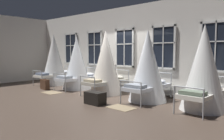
% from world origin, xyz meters
% --- Properties ---
extents(ground, '(22.76, 22.76, 0.00)m').
position_xyz_m(ground, '(0.00, 0.00, 0.00)').
color(ground, '#4C3D33').
extents(back_wall_with_windows, '(12.38, 0.10, 3.55)m').
position_xyz_m(back_wall_with_windows, '(0.00, 1.38, 1.78)').
color(back_wall_with_windows, silver).
rests_on(back_wall_with_windows, ground).
extents(window_bank, '(8.34, 0.10, 2.56)m').
position_xyz_m(window_bank, '(-0.00, 1.26, 1.01)').
color(window_bank, black).
rests_on(window_bank, ground).
extents(cot_first, '(1.29, 1.95, 2.55)m').
position_xyz_m(cot_first, '(-3.67, 0.21, 1.23)').
color(cot_first, '#9EA3A8').
rests_on(cot_first, ground).
extents(cot_second, '(1.29, 1.95, 2.34)m').
position_xyz_m(cot_second, '(-1.83, 0.17, 1.13)').
color(cot_second, '#9EA3A8').
rests_on(cot_second, ground).
extents(cot_third, '(1.29, 1.95, 2.46)m').
position_xyz_m(cot_third, '(-0.04, 0.16, 1.19)').
color(cot_third, '#9EA3A8').
rests_on(cot_third, ground).
extents(cot_fourth, '(1.29, 1.95, 2.40)m').
position_xyz_m(cot_fourth, '(1.88, 0.17, 1.16)').
color(cot_fourth, '#9EA3A8').
rests_on(cot_fourth, ground).
extents(cot_fifth, '(1.29, 1.95, 2.44)m').
position_xyz_m(cot_fifth, '(3.71, 0.23, 1.18)').
color(cot_fifth, '#9EA3A8').
rests_on(cot_fifth, ground).
extents(rug_second, '(0.83, 0.60, 0.01)m').
position_xyz_m(rug_second, '(-1.84, -1.15, 0.01)').
color(rug_second, '#8E7A5B').
rests_on(rug_second, ground).
extents(rug_fourth, '(0.81, 0.58, 0.01)m').
position_xyz_m(rug_fourth, '(1.84, -1.15, 0.01)').
color(rug_fourth, '#8E7A5B').
rests_on(rug_fourth, ground).
extents(suitcase_dark, '(0.58, 0.28, 0.47)m').
position_xyz_m(suitcase_dark, '(-2.74, -0.90, 0.22)').
color(suitcase_dark, '#472D1E').
rests_on(suitcase_dark, ground).
extents(travel_trunk, '(0.64, 0.40, 0.39)m').
position_xyz_m(travel_trunk, '(0.92, -1.34, 0.20)').
color(travel_trunk, black).
rests_on(travel_trunk, ground).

